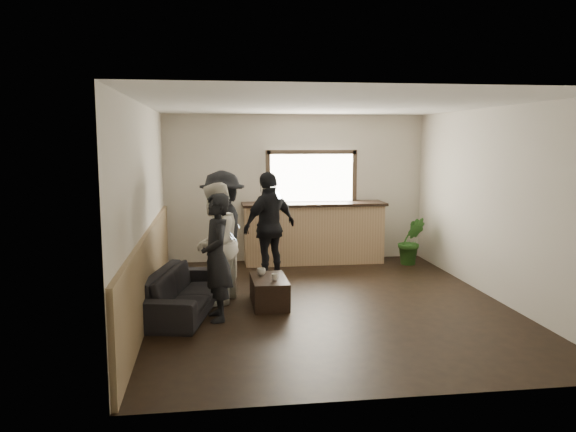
{
  "coord_description": "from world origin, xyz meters",
  "views": [
    {
      "loc": [
        -1.61,
        -7.65,
        2.33
      ],
      "look_at": [
        -0.5,
        0.4,
        1.22
      ],
      "focal_mm": 35.0,
      "sensor_mm": 36.0,
      "label": 1
    }
  ],
  "objects": [
    {
      "name": "coffee_table",
      "position": [
        -0.82,
        0.05,
        0.19
      ],
      "size": [
        0.5,
        0.88,
        0.39
      ],
      "primitive_type": "cube",
      "rotation": [
        0.0,
        0.0,
        0.01
      ],
      "color": "black",
      "rests_on": "ground"
    },
    {
      "name": "potted_plant",
      "position": [
        2.08,
        2.26,
        0.45
      ],
      "size": [
        0.54,
        0.45,
        0.9
      ],
      "primitive_type": "imported",
      "rotation": [
        0.0,
        0.0,
        -0.12
      ],
      "color": "#2D6623",
      "rests_on": "ground"
    },
    {
      "name": "cup_b",
      "position": [
        -0.75,
        -0.09,
        0.43
      ],
      "size": [
        0.13,
        0.13,
        0.09
      ],
      "primitive_type": "imported",
      "rotation": [
        0.0,
        0.0,
        0.86
      ],
      "color": "silver",
      "rests_on": "coffee_table"
    },
    {
      "name": "sofa",
      "position": [
        -2.01,
        -0.13,
        0.29
      ],
      "size": [
        1.17,
        2.08,
        0.57
      ],
      "primitive_type": "imported",
      "rotation": [
        0.0,
        0.0,
        1.35
      ],
      "color": "black",
      "rests_on": "ground"
    },
    {
      "name": "person_a",
      "position": [
        -1.56,
        -0.51,
        0.83
      ],
      "size": [
        0.51,
        0.66,
        1.65
      ],
      "rotation": [
        0.0,
        0.0,
        -1.4
      ],
      "color": "black",
      "rests_on": "ground"
    },
    {
      "name": "ground",
      "position": [
        0.0,
        0.0,
        0.0
      ],
      "size": [
        5.0,
        6.0,
        0.01
      ],
      "primitive_type": "cube",
      "color": "black"
    },
    {
      "name": "person_c",
      "position": [
        -1.44,
        0.93,
        0.93
      ],
      "size": [
        0.87,
        1.29,
        1.86
      ],
      "rotation": [
        0.0,
        0.0,
        -1.42
      ],
      "color": "black",
      "rests_on": "ground"
    },
    {
      "name": "person_b",
      "position": [
        -1.56,
        0.23,
        0.87
      ],
      "size": [
        0.89,
        1.01,
        1.73
      ],
      "rotation": [
        0.0,
        0.0,
        -1.9
      ],
      "color": "silver",
      "rests_on": "ground"
    },
    {
      "name": "bar_counter",
      "position": [
        0.3,
        2.7,
        0.64
      ],
      "size": [
        2.7,
        0.68,
        2.13
      ],
      "color": "#A6815A",
      "rests_on": "ground"
    },
    {
      "name": "cup_a",
      "position": [
        -0.92,
        0.23,
        0.44
      ],
      "size": [
        0.14,
        0.14,
        0.1
      ],
      "primitive_type": "imported",
      "rotation": [
        0.0,
        0.0,
        3.04
      ],
      "color": "silver",
      "rests_on": "coffee_table"
    },
    {
      "name": "person_d",
      "position": [
        -0.67,
        1.45,
        0.9
      ],
      "size": [
        1.12,
        0.98,
        1.81
      ],
      "rotation": [
        0.0,
        0.0,
        -2.52
      ],
      "color": "black",
      "rests_on": "ground"
    },
    {
      "name": "room_shell",
      "position": [
        -0.74,
        0.0,
        1.47
      ],
      "size": [
        5.01,
        6.01,
        2.8
      ],
      "color": "silver",
      "rests_on": "ground"
    }
  ]
}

